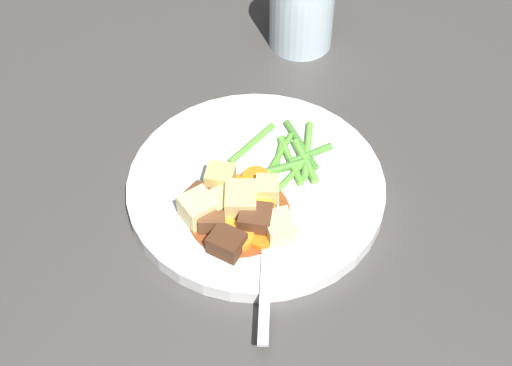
{
  "coord_description": "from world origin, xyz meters",
  "views": [
    {
      "loc": [
        0.49,
        0.2,
        0.64
      ],
      "look_at": [
        0.0,
        0.0,
        0.02
      ],
      "focal_mm": 54.87,
      "sensor_mm": 36.0,
      "label": 1
    }
  ],
  "objects_px": {
    "dinner_plate": "(256,188)",
    "meat_chunk_2": "(199,197)",
    "potato_chunk_0": "(220,180)",
    "carrot_slice_6": "(223,233)",
    "carrot_slice_1": "(235,189)",
    "carrot_slice_0": "(261,236)",
    "potato_chunk_3": "(222,203)",
    "carrot_slice_3": "(261,209)",
    "fork": "(266,259)",
    "water_glass": "(302,8)",
    "potato_chunk_1": "(267,189)",
    "potato_chunk_4": "(198,209)",
    "carrot_slice_4": "(253,182)",
    "potato_chunk_5": "(243,203)",
    "meat_chunk_1": "(212,221)",
    "meat_chunk_3": "(256,220)",
    "potato_chunk_2": "(279,227)",
    "meat_chunk_0": "(227,243)",
    "carrot_slice_5": "(249,198)"
  },
  "relations": [
    {
      "from": "meat_chunk_1",
      "to": "water_glass",
      "type": "bearing_deg",
      "value": -176.11
    },
    {
      "from": "potato_chunk_5",
      "to": "meat_chunk_0",
      "type": "relative_size",
      "value": 1.15
    },
    {
      "from": "potato_chunk_0",
      "to": "meat_chunk_2",
      "type": "relative_size",
      "value": 1.23
    },
    {
      "from": "carrot_slice_4",
      "to": "potato_chunk_2",
      "type": "distance_m",
      "value": 0.07
    },
    {
      "from": "dinner_plate",
      "to": "meat_chunk_2",
      "type": "xyz_separation_m",
      "value": [
        0.04,
        -0.04,
        0.02
      ]
    },
    {
      "from": "carrot_slice_4",
      "to": "meat_chunk_1",
      "type": "distance_m",
      "value": 0.07
    },
    {
      "from": "potato_chunk_1",
      "to": "potato_chunk_4",
      "type": "distance_m",
      "value": 0.07
    },
    {
      "from": "potato_chunk_3",
      "to": "meat_chunk_1",
      "type": "xyz_separation_m",
      "value": [
        0.02,
        -0.0,
        -0.0
      ]
    },
    {
      "from": "potato_chunk_2",
      "to": "meat_chunk_1",
      "type": "xyz_separation_m",
      "value": [
        0.02,
        -0.06,
        -0.0
      ]
    },
    {
      "from": "carrot_slice_3",
      "to": "fork",
      "type": "relative_size",
      "value": 0.16
    },
    {
      "from": "carrot_slice_6",
      "to": "carrot_slice_1",
      "type": "bearing_deg",
      "value": -169.31
    },
    {
      "from": "carrot_slice_0",
      "to": "water_glass",
      "type": "relative_size",
      "value": 0.31
    },
    {
      "from": "meat_chunk_3",
      "to": "fork",
      "type": "height_order",
      "value": "meat_chunk_3"
    },
    {
      "from": "potato_chunk_5",
      "to": "meat_chunk_1",
      "type": "relative_size",
      "value": 1.39
    },
    {
      "from": "potato_chunk_2",
      "to": "meat_chunk_0",
      "type": "distance_m",
      "value": 0.05
    },
    {
      "from": "dinner_plate",
      "to": "carrot_slice_6",
      "type": "bearing_deg",
      "value": -3.17
    },
    {
      "from": "dinner_plate",
      "to": "carrot_slice_3",
      "type": "bearing_deg",
      "value": 29.0
    },
    {
      "from": "carrot_slice_3",
      "to": "potato_chunk_0",
      "type": "relative_size",
      "value": 0.93
    },
    {
      "from": "potato_chunk_3",
      "to": "fork",
      "type": "bearing_deg",
      "value": 57.53
    },
    {
      "from": "meat_chunk_1",
      "to": "meat_chunk_3",
      "type": "bearing_deg",
      "value": 110.85
    },
    {
      "from": "carrot_slice_3",
      "to": "potato_chunk_2",
      "type": "relative_size",
      "value": 0.89
    },
    {
      "from": "carrot_slice_0",
      "to": "potato_chunk_3",
      "type": "relative_size",
      "value": 1.13
    },
    {
      "from": "carrot_slice_3",
      "to": "potato_chunk_1",
      "type": "relative_size",
      "value": 1.07
    },
    {
      "from": "meat_chunk_1",
      "to": "fork",
      "type": "distance_m",
      "value": 0.07
    },
    {
      "from": "meat_chunk_0",
      "to": "meat_chunk_3",
      "type": "height_order",
      "value": "meat_chunk_3"
    },
    {
      "from": "potato_chunk_3",
      "to": "meat_chunk_0",
      "type": "distance_m",
      "value": 0.05
    },
    {
      "from": "dinner_plate",
      "to": "carrot_slice_0",
      "type": "xyz_separation_m",
      "value": [
        0.06,
        0.03,
        0.01
      ]
    },
    {
      "from": "carrot_slice_3",
      "to": "potato_chunk_1",
      "type": "distance_m",
      "value": 0.02
    },
    {
      "from": "potato_chunk_4",
      "to": "carrot_slice_6",
      "type": "bearing_deg",
      "value": 68.07
    },
    {
      "from": "carrot_slice_6",
      "to": "potato_chunk_1",
      "type": "bearing_deg",
      "value": 161.48
    },
    {
      "from": "meat_chunk_0",
      "to": "fork",
      "type": "distance_m",
      "value": 0.04
    },
    {
      "from": "dinner_plate",
      "to": "carrot_slice_1",
      "type": "height_order",
      "value": "carrot_slice_1"
    },
    {
      "from": "carrot_slice_4",
      "to": "fork",
      "type": "relative_size",
      "value": 0.17
    },
    {
      "from": "carrot_slice_0",
      "to": "carrot_slice_4",
      "type": "distance_m",
      "value": 0.07
    },
    {
      "from": "potato_chunk_1",
      "to": "meat_chunk_2",
      "type": "height_order",
      "value": "potato_chunk_1"
    },
    {
      "from": "potato_chunk_0",
      "to": "meat_chunk_2",
      "type": "xyz_separation_m",
      "value": [
        0.02,
        -0.01,
        -0.01
      ]
    },
    {
      "from": "potato_chunk_1",
      "to": "fork",
      "type": "distance_m",
      "value": 0.08
    },
    {
      "from": "meat_chunk_2",
      "to": "potato_chunk_2",
      "type": "bearing_deg",
      "value": 84.42
    },
    {
      "from": "carrot_slice_1",
      "to": "water_glass",
      "type": "distance_m",
      "value": 0.28
    },
    {
      "from": "meat_chunk_1",
      "to": "carrot_slice_3",
      "type": "bearing_deg",
      "value": 133.42
    },
    {
      "from": "meat_chunk_0",
      "to": "dinner_plate",
      "type": "bearing_deg",
      "value": -176.75
    },
    {
      "from": "carrot_slice_5",
      "to": "water_glass",
      "type": "xyz_separation_m",
      "value": [
        -0.28,
        -0.04,
        0.03
      ]
    },
    {
      "from": "potato_chunk_3",
      "to": "fork",
      "type": "height_order",
      "value": "potato_chunk_3"
    },
    {
      "from": "carrot_slice_6",
      "to": "fork",
      "type": "relative_size",
      "value": 0.17
    },
    {
      "from": "potato_chunk_1",
      "to": "meat_chunk_0",
      "type": "distance_m",
      "value": 0.08
    },
    {
      "from": "fork",
      "to": "potato_chunk_0",
      "type": "bearing_deg",
      "value": -130.57
    },
    {
      "from": "meat_chunk_1",
      "to": "fork",
      "type": "xyz_separation_m",
      "value": [
        0.02,
        0.06,
        -0.01
      ]
    },
    {
      "from": "carrot_slice_4",
      "to": "potato_chunk_5",
      "type": "relative_size",
      "value": 0.8
    },
    {
      "from": "meat_chunk_3",
      "to": "meat_chunk_2",
      "type": "bearing_deg",
      "value": -98.54
    },
    {
      "from": "potato_chunk_2",
      "to": "potato_chunk_3",
      "type": "xyz_separation_m",
      "value": [
        -0.01,
        -0.06,
        -0.0
      ]
    }
  ]
}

